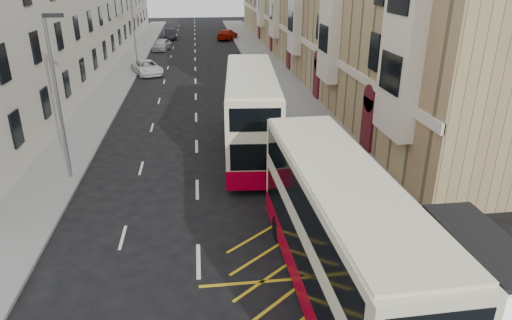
{
  "coord_description": "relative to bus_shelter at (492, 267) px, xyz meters",
  "views": [
    {
      "loc": [
        0.34,
        -10.23,
        9.89
      ],
      "look_at": [
        2.67,
        8.2,
        2.16
      ],
      "focal_mm": 32.0,
      "sensor_mm": 36.0,
      "label": 1
    }
  ],
  "objects": [
    {
      "name": "street_lamp_far",
      "position": [
        -14.69,
        42.39,
        2.5
      ],
      "size": [
        0.93,
        0.18,
        8.0
      ],
      "color": "slate",
      "rests_on": "pavement_left"
    },
    {
      "name": "pavement_left",
      "position": [
        -15.84,
        30.39,
        -2.06
      ],
      "size": [
        3.0,
        120.0,
        0.15
      ],
      "primitive_type": "cube",
      "color": "slate",
      "rests_on": "ground"
    },
    {
      "name": "car_red",
      "position": [
        -3.31,
        62.8,
        -1.36
      ],
      "size": [
        3.91,
        5.77,
        1.55
      ],
      "primitive_type": "imported",
      "rotation": [
        0.0,
        0.0,
        2.78
      ],
      "color": "#9F0D00",
      "rests_on": "ground"
    },
    {
      "name": "guard_railing",
      "position": [
        -2.09,
        6.14,
        -1.28
      ],
      "size": [
        0.06,
        6.56,
        1.01
      ],
      "color": "red",
      "rests_on": "pavement_right"
    },
    {
      "name": "terrace_left",
      "position": [
        -21.77,
        45.89,
        4.38
      ],
      "size": [
        9.18,
        79.0,
        13.25
      ],
      "color": "beige",
      "rests_on": "ground"
    },
    {
      "name": "pedestrian_far",
      "position": [
        -0.89,
        3.58,
        -1.03
      ],
      "size": [
        1.21,
        0.78,
        1.91
      ],
      "primitive_type": "imported",
      "rotation": [
        0.0,
        0.0,
        2.83
      ],
      "color": "black",
      "rests_on": "pavement_right"
    },
    {
      "name": "pavement_right",
      "position": [
        -0.34,
        30.39,
        -2.06
      ],
      "size": [
        4.0,
        120.0,
        0.15
      ],
      "primitive_type": "cube",
      "color": "slate",
      "rests_on": "ground"
    },
    {
      "name": "white_van",
      "position": [
        -13.23,
        38.04,
        -1.43
      ],
      "size": [
        3.93,
        5.58,
        1.41
      ],
      "primitive_type": "imported",
      "rotation": [
        0.0,
        0.0,
        0.34
      ],
      "color": "silver",
      "rests_on": "ground"
    },
    {
      "name": "double_decker_rear",
      "position": [
        -5.13,
        15.1,
        0.27
      ],
      "size": [
        3.72,
        12.06,
        4.74
      ],
      "rotation": [
        0.0,
        0.0,
        -0.09
      ],
      "color": "beige",
      "rests_on": "ground"
    },
    {
      "name": "street_lamp_near",
      "position": [
        -14.69,
        12.39,
        2.5
      ],
      "size": [
        0.93,
        0.18,
        8.0
      ],
      "color": "slate",
      "rests_on": "pavement_left"
    },
    {
      "name": "double_decker_front",
      "position": [
        -3.95,
        1.88,
        0.15
      ],
      "size": [
        2.85,
        11.32,
        4.49
      ],
      "rotation": [
        0.0,
        0.0,
        0.02
      ],
      "color": "beige",
      "rests_on": "ground"
    },
    {
      "name": "kerb_right",
      "position": [
        -2.34,
        30.39,
        -2.06
      ],
      "size": [
        0.25,
        120.0,
        0.15
      ],
      "primitive_type": "cube",
      "color": "gray",
      "rests_on": "ground"
    },
    {
      "name": "kerb_left",
      "position": [
        -14.34,
        30.39,
        -2.06
      ],
      "size": [
        0.25,
        120.0,
        0.15
      ],
      "primitive_type": "cube",
      "color": "gray",
      "rests_on": "ground"
    },
    {
      "name": "pedestrian_mid",
      "position": [
        -0.79,
        0.13,
        -1.13
      ],
      "size": [
        1.05,
        0.98,
        1.72
      ],
      "primitive_type": "imported",
      "rotation": [
        0.0,
        0.0,
        0.52
      ],
      "color": "black",
      "rests_on": "pavement_right"
    },
    {
      "name": "car_dark",
      "position": [
        -12.17,
        64.22,
        -1.36
      ],
      "size": [
        2.26,
        4.88,
        1.55
      ],
      "primitive_type": "imported",
      "rotation": [
        0.0,
        0.0,
        0.14
      ],
      "color": "black",
      "rests_on": "ground"
    },
    {
      "name": "road_markings",
      "position": [
        -8.34,
        45.39,
        -2.13
      ],
      "size": [
        10.0,
        110.0,
        0.01
      ],
      "primitive_type": null,
      "color": "silver",
      "rests_on": "ground"
    },
    {
      "name": "bus_shelter",
      "position": [
        0.0,
        0.0,
        0.0
      ],
      "size": [
        1.65,
        4.25,
        2.7
      ],
      "color": "black",
      "rests_on": "pavement_right"
    },
    {
      "name": "car_silver",
      "position": [
        -12.73,
        53.3,
        -1.36
      ],
      "size": [
        2.54,
        4.78,
        1.55
      ],
      "primitive_type": "imported",
      "rotation": [
        0.0,
        0.0,
        -0.16
      ],
      "color": "#A6A8AE",
      "rests_on": "ground"
    }
  ]
}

